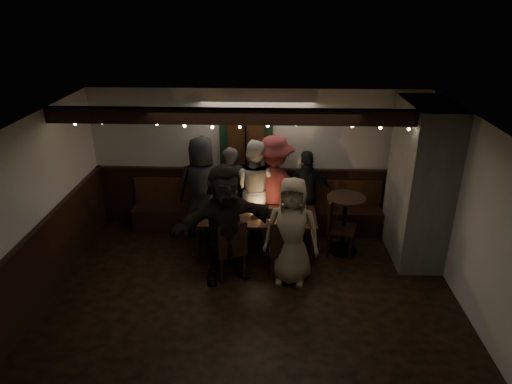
{
  "coord_description": "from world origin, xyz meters",
  "views": [
    {
      "loc": [
        0.27,
        -5.37,
        4.11
      ],
      "look_at": [
        0.01,
        1.6,
        1.05
      ],
      "focal_mm": 32.0,
      "sensor_mm": 36.0,
      "label": 1
    }
  ],
  "objects_px": {
    "chair_end": "(336,223)",
    "person_d": "(274,187)",
    "chair_near_left": "(231,247)",
    "person_e": "(307,193)",
    "person_b": "(230,191)",
    "person_c": "(255,189)",
    "person_g": "(292,231)",
    "person_f": "(226,224)",
    "dining_table": "(255,219)",
    "chair_near_right": "(284,246)",
    "high_top": "(345,217)",
    "person_a": "(203,188)"
  },
  "relations": [
    {
      "from": "high_top",
      "to": "person_d",
      "type": "bearing_deg",
      "value": 154.52
    },
    {
      "from": "chair_end",
      "to": "person_e",
      "type": "xyz_separation_m",
      "value": [
        -0.46,
        0.69,
        0.24
      ]
    },
    {
      "from": "high_top",
      "to": "person_f",
      "type": "height_order",
      "value": "person_f"
    },
    {
      "from": "chair_near_left",
      "to": "person_c",
      "type": "distance_m",
      "value": 1.51
    },
    {
      "from": "high_top",
      "to": "person_a",
      "type": "xyz_separation_m",
      "value": [
        -2.46,
        0.49,
        0.29
      ]
    },
    {
      "from": "chair_near_left",
      "to": "high_top",
      "type": "relative_size",
      "value": 0.98
    },
    {
      "from": "person_d",
      "to": "person_e",
      "type": "height_order",
      "value": "person_d"
    },
    {
      "from": "person_b",
      "to": "person_f",
      "type": "height_order",
      "value": "person_f"
    },
    {
      "from": "person_a",
      "to": "person_e",
      "type": "height_order",
      "value": "person_a"
    },
    {
      "from": "person_b",
      "to": "chair_end",
      "type": "bearing_deg",
      "value": 150.19
    },
    {
      "from": "chair_end",
      "to": "person_d",
      "type": "distance_m",
      "value": 1.29
    },
    {
      "from": "high_top",
      "to": "person_g",
      "type": "relative_size",
      "value": 0.6
    },
    {
      "from": "person_g",
      "to": "person_a",
      "type": "bearing_deg",
      "value": 144.1
    },
    {
      "from": "dining_table",
      "to": "chair_near_right",
      "type": "bearing_deg",
      "value": -57.5
    },
    {
      "from": "person_g",
      "to": "chair_end",
      "type": "bearing_deg",
      "value": 53.9
    },
    {
      "from": "dining_table",
      "to": "high_top",
      "type": "distance_m",
      "value": 1.51
    },
    {
      "from": "chair_near_right",
      "to": "high_top",
      "type": "height_order",
      "value": "high_top"
    },
    {
      "from": "person_c",
      "to": "person_g",
      "type": "height_order",
      "value": "person_c"
    },
    {
      "from": "chair_near_left",
      "to": "person_f",
      "type": "height_order",
      "value": "person_f"
    },
    {
      "from": "chair_near_right",
      "to": "person_a",
      "type": "xyz_separation_m",
      "value": [
        -1.43,
        1.37,
        0.37
      ]
    },
    {
      "from": "chair_end",
      "to": "person_f",
      "type": "xyz_separation_m",
      "value": [
        -1.77,
        -0.83,
        0.38
      ]
    },
    {
      "from": "dining_table",
      "to": "chair_near_right",
      "type": "distance_m",
      "value": 0.87
    },
    {
      "from": "high_top",
      "to": "person_f",
      "type": "xyz_separation_m",
      "value": [
        -1.91,
        -0.9,
        0.3
      ]
    },
    {
      "from": "person_e",
      "to": "person_f",
      "type": "relative_size",
      "value": 0.85
    },
    {
      "from": "dining_table",
      "to": "person_c",
      "type": "bearing_deg",
      "value": 93.1
    },
    {
      "from": "person_e",
      "to": "person_f",
      "type": "height_order",
      "value": "person_f"
    },
    {
      "from": "person_f",
      "to": "person_c",
      "type": "bearing_deg",
      "value": 53.07
    },
    {
      "from": "person_c",
      "to": "person_f",
      "type": "relative_size",
      "value": 0.97
    },
    {
      "from": "person_c",
      "to": "person_g",
      "type": "xyz_separation_m",
      "value": [
        0.61,
        -1.44,
        -0.06
      ]
    },
    {
      "from": "dining_table",
      "to": "person_e",
      "type": "height_order",
      "value": "person_e"
    },
    {
      "from": "dining_table",
      "to": "person_d",
      "type": "bearing_deg",
      "value": 66.99
    },
    {
      "from": "chair_near_right",
      "to": "person_g",
      "type": "relative_size",
      "value": 0.58
    },
    {
      "from": "person_b",
      "to": "person_e",
      "type": "relative_size",
      "value": 1.05
    },
    {
      "from": "chair_near_left",
      "to": "chair_end",
      "type": "height_order",
      "value": "chair_end"
    },
    {
      "from": "high_top",
      "to": "chair_near_left",
      "type": "bearing_deg",
      "value": -153.6
    },
    {
      "from": "person_d",
      "to": "person_g",
      "type": "bearing_deg",
      "value": 114.04
    },
    {
      "from": "chair_end",
      "to": "high_top",
      "type": "height_order",
      "value": "high_top"
    },
    {
      "from": "person_g",
      "to": "chair_near_left",
      "type": "bearing_deg",
      "value": -173.48
    },
    {
      "from": "dining_table",
      "to": "person_c",
      "type": "relative_size",
      "value": 1.1
    },
    {
      "from": "person_c",
      "to": "person_g",
      "type": "distance_m",
      "value": 1.56
    },
    {
      "from": "person_d",
      "to": "person_g",
      "type": "relative_size",
      "value": 1.1
    },
    {
      "from": "person_f",
      "to": "person_g",
      "type": "bearing_deg",
      "value": -23.12
    },
    {
      "from": "chair_end",
      "to": "person_g",
      "type": "bearing_deg",
      "value": -132.9
    },
    {
      "from": "chair_near_right",
      "to": "high_top",
      "type": "distance_m",
      "value": 1.36
    },
    {
      "from": "chair_near_left",
      "to": "person_e",
      "type": "relative_size",
      "value": 0.62
    },
    {
      "from": "person_a",
      "to": "person_c",
      "type": "distance_m",
      "value": 0.93
    },
    {
      "from": "person_e",
      "to": "person_a",
      "type": "bearing_deg",
      "value": -4.94
    },
    {
      "from": "dining_table",
      "to": "person_b",
      "type": "bearing_deg",
      "value": 123.93
    },
    {
      "from": "chair_near_left",
      "to": "person_e",
      "type": "distance_m",
      "value": 1.99
    },
    {
      "from": "chair_end",
      "to": "person_b",
      "type": "distance_m",
      "value": 1.96
    }
  ]
}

